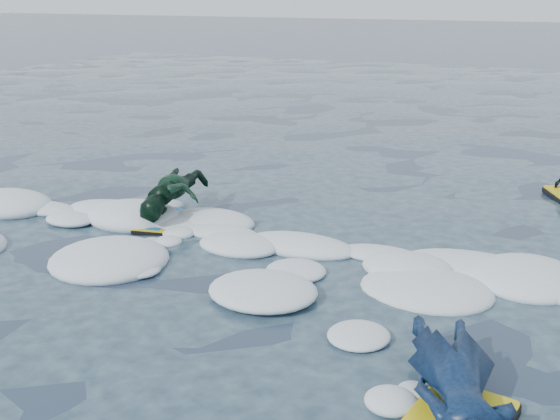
# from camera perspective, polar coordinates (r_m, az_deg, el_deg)

# --- Properties ---
(ground) EXTENTS (120.00, 120.00, 0.00)m
(ground) POSITION_cam_1_polar(r_m,az_deg,el_deg) (6.76, -10.03, -5.94)
(ground) COLOR #172838
(ground) RESTS_ON ground
(foam_band) EXTENTS (12.00, 3.10, 0.30)m
(foam_band) POSITION_cam_1_polar(r_m,az_deg,el_deg) (7.57, -5.71, -3.14)
(foam_band) COLOR white
(foam_band) RESTS_ON ground
(prone_woman_unit) EXTENTS (1.12, 1.75, 0.43)m
(prone_woman_unit) POSITION_cam_1_polar(r_m,az_deg,el_deg) (4.74, 14.30, -14.05)
(prone_woman_unit) COLOR black
(prone_woman_unit) RESTS_ON ground
(prone_child_unit) EXTENTS (0.90, 1.47, 0.54)m
(prone_child_unit) POSITION_cam_1_polar(r_m,az_deg,el_deg) (8.47, -8.63, 1.00)
(prone_child_unit) COLOR black
(prone_child_unit) RESTS_ON ground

